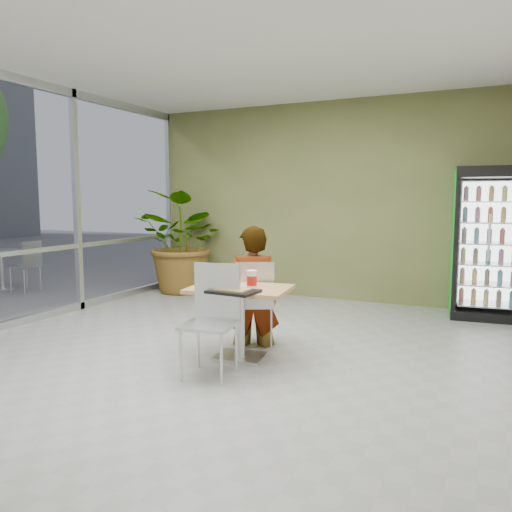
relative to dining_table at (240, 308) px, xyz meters
The scene contains 13 objects.
ground 0.59m from the dining_table, 161.71° to the right, with size 7.00×7.00×0.00m, color gray.
room_envelope 1.09m from the dining_table, 161.71° to the right, with size 6.00×7.00×3.20m, color silver, non-canonical shape.
storefront_frame 3.40m from the dining_table, behind, with size 0.10×7.00×3.20m, color #B5B7BA, non-canonical shape.
dining_table is the anchor object (origin of this frame).
chair_far 0.49m from the dining_table, 97.31° to the left, with size 0.57×0.57×0.96m.
chair_near 0.48m from the dining_table, 94.55° to the right, with size 0.52×0.52×1.03m.
seated_woman 0.53m from the dining_table, 101.46° to the left, with size 0.61×0.39×1.65m, color black.
pizza_plate 0.24m from the dining_table, 84.46° to the left, with size 0.27×0.21×0.03m.
soda_cup 0.33m from the dining_table, ahead, with size 0.10×0.10×0.18m.
napkin_stack 0.38m from the dining_table, 146.46° to the right, with size 0.15×0.15×0.02m, color white.
cafeteria_tray 0.39m from the dining_table, 74.50° to the right, with size 0.45×0.33×0.03m, color black.
beverage_fridge 3.84m from the dining_table, 53.53° to the left, with size 1.01×0.81×2.07m.
potted_plant 3.86m from the dining_table, 131.27° to the left, with size 1.61×1.39×1.78m, color #376C2B.
Camera 1 is at (2.49, -4.37, 1.64)m, focal length 35.00 mm.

